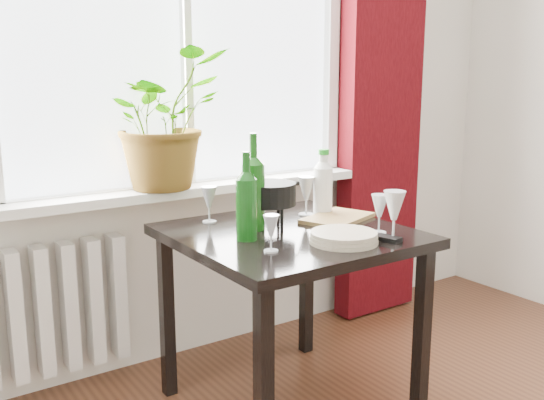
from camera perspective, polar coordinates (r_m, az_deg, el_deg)
window at (r=2.81m, az=-8.35°, el=17.05°), size 1.72×0.08×1.62m
windowsill at (r=2.78m, az=-7.25°, el=1.08°), size 1.72×0.20×0.04m
curtain at (r=3.37m, az=10.31°, el=10.88°), size 0.50×0.12×2.56m
radiator at (r=2.69m, az=-21.89°, el=-9.93°), size 0.80×0.10×0.55m
table at (r=2.37m, az=1.70°, el=-5.07°), size 0.85×0.85×0.74m
potted_plant at (r=2.67m, az=-10.28°, el=7.52°), size 0.66×0.61×0.60m
wine_bottle_left at (r=2.19m, az=-2.43°, el=0.42°), size 0.10×0.10×0.33m
wine_bottle_right at (r=2.33m, az=-1.76°, el=1.81°), size 0.11×0.11×0.38m
bottle_amber at (r=2.45m, az=-2.34°, el=1.15°), size 0.07×0.07×0.29m
cleaning_bottle at (r=2.60m, az=4.82°, el=1.72°), size 0.09×0.09×0.29m
wineglass_front_right at (r=2.23m, az=11.41°, el=-1.42°), size 0.10×0.10×0.19m
wineglass_far_right at (r=2.33m, az=10.07°, el=-1.26°), size 0.08×0.08×0.15m
wineglass_back_center at (r=2.59m, az=3.24°, el=0.43°), size 0.08×0.08×0.17m
wineglass_back_left at (r=2.47m, az=-5.94°, el=-0.40°), size 0.07×0.07×0.15m
wineglass_front_left at (r=2.05m, az=-0.09°, el=-3.14°), size 0.07×0.07×0.13m
plate_stack at (r=2.19m, az=6.76°, el=-3.50°), size 0.28×0.28×0.04m
fondue_pot at (r=2.42m, az=-0.35°, el=-0.36°), size 0.31×0.29×0.17m
tv_remote at (r=2.26m, az=9.97°, el=-3.43°), size 0.09×0.18×0.02m
cutting_board at (r=2.54m, az=6.18°, el=-1.69°), size 0.36×0.29×0.02m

